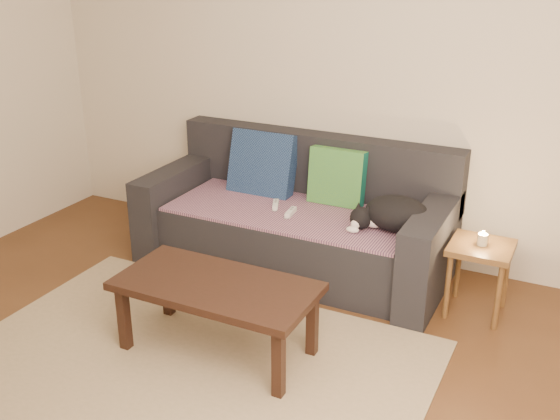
{
  "coord_description": "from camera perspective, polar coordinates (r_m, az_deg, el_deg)",
  "views": [
    {
      "loc": [
        1.75,
        -2.23,
        2.09
      ],
      "look_at": [
        0.05,
        1.2,
        0.55
      ],
      "focal_mm": 42.0,
      "sensor_mm": 36.0,
      "label": 1
    }
  ],
  "objects": [
    {
      "name": "throw_blanket",
      "position": [
        4.43,
        1.03,
        -0.13
      ],
      "size": [
        1.66,
        0.74,
        0.02
      ],
      "primitive_type": "cube",
      "color": "#402648",
      "rests_on": "sofa"
    },
    {
      "name": "sofa",
      "position": [
        4.55,
        1.52,
        -1.15
      ],
      "size": [
        2.1,
        0.94,
        0.87
      ],
      "color": "#232328",
      "rests_on": "ground"
    },
    {
      "name": "ground",
      "position": [
        3.52,
        -9.77,
        -14.83
      ],
      "size": [
        4.5,
        4.5,
        0.0
      ],
      "primitive_type": "plane",
      "color": "brown",
      "rests_on": "ground"
    },
    {
      "name": "side_table",
      "position": [
        4.09,
        17.04,
        -3.94
      ],
      "size": [
        0.36,
        0.36,
        0.46
      ],
      "color": "brown",
      "rests_on": "ground"
    },
    {
      "name": "wii_remote_a",
      "position": [
        4.48,
        -0.39,
        0.47
      ],
      "size": [
        0.09,
        0.15,
        0.03
      ],
      "primitive_type": "cube",
      "rotation": [
        0.0,
        0.0,
        1.98
      ],
      "color": "white",
      "rests_on": "throw_blanket"
    },
    {
      "name": "candle",
      "position": [
        4.04,
        17.22,
        -2.44
      ],
      "size": [
        0.06,
        0.06,
        0.09
      ],
      "color": "beige",
      "rests_on": "side_table"
    },
    {
      "name": "cushion_navy",
      "position": [
        4.73,
        -1.54,
        3.9
      ],
      "size": [
        0.49,
        0.25,
        0.5
      ],
      "primitive_type": "cube",
      "rotation": [
        -0.29,
        0.0,
        0.0
      ],
      "color": "#102348",
      "rests_on": "throw_blanket"
    },
    {
      "name": "cushion_green",
      "position": [
        4.5,
        4.98,
        2.88
      ],
      "size": [
        0.39,
        0.14,
        0.4
      ],
      "primitive_type": "cube",
      "rotation": [
        -0.12,
        0.0,
        0.0
      ],
      "color": "#0E5A4D",
      "rests_on": "throw_blanket"
    },
    {
      "name": "coffee_table",
      "position": [
        3.54,
        -5.57,
        -7.11
      ],
      "size": [
        1.08,
        0.54,
        0.43
      ],
      "color": "black",
      "rests_on": "rug"
    },
    {
      "name": "cat",
      "position": [
        4.14,
        9.87,
        -0.37
      ],
      "size": [
        0.52,
        0.38,
        0.22
      ],
      "rotation": [
        0.0,
        0.0,
        -0.18
      ],
      "color": "black",
      "rests_on": "throw_blanket"
    },
    {
      "name": "wii_remote_b",
      "position": [
        4.35,
        0.93,
        -0.19
      ],
      "size": [
        0.05,
        0.15,
        0.03
      ],
      "primitive_type": "cube",
      "rotation": [
        0.0,
        0.0,
        1.69
      ],
      "color": "white",
      "rests_on": "throw_blanket"
    },
    {
      "name": "back_wall",
      "position": [
        4.65,
        3.92,
        12.05
      ],
      "size": [
        4.5,
        0.04,
        2.6
      ],
      "primitive_type": "cube",
      "color": "beige",
      "rests_on": "ground"
    },
    {
      "name": "rug",
      "position": [
        3.62,
        -8.36,
        -13.53
      ],
      "size": [
        2.5,
        1.8,
        0.01
      ],
      "primitive_type": "cube",
      "color": "tan",
      "rests_on": "ground"
    }
  ]
}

